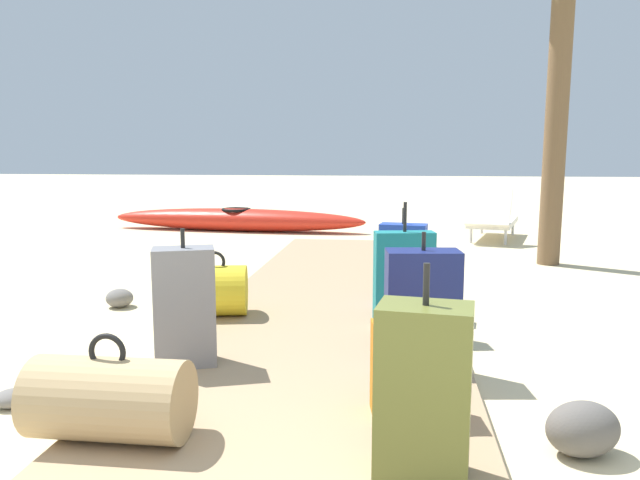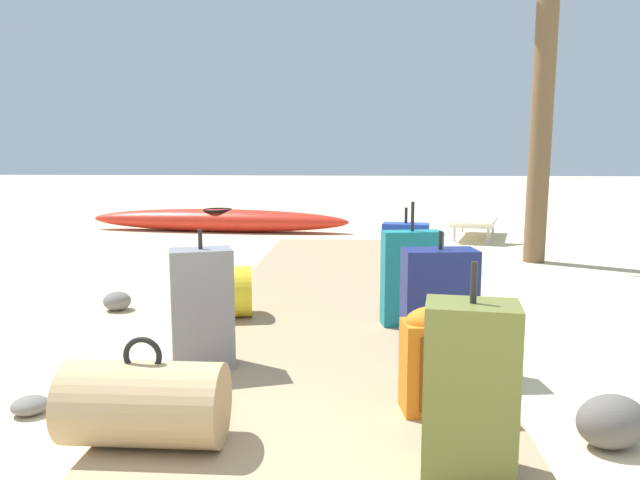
% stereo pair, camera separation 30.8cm
% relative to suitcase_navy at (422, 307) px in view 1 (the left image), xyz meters
% --- Properties ---
extents(ground_plane, '(60.00, 60.00, 0.00)m').
position_rel_suitcase_navy_xyz_m(ground_plane, '(-0.65, 0.57, -0.41)').
color(ground_plane, beige).
extents(boardwalk, '(1.86, 7.35, 0.08)m').
position_rel_suitcase_navy_xyz_m(boardwalk, '(-0.65, 1.30, -0.37)').
color(boardwalk, tan).
rests_on(boardwalk, ground).
extents(suitcase_navy, '(0.44, 0.27, 0.77)m').
position_rel_suitcase_navy_xyz_m(suitcase_navy, '(0.00, 0.00, 0.00)').
color(suitcase_navy, navy).
rests_on(suitcase_navy, boardwalk).
extents(suitcase_olive, '(0.37, 0.28, 0.82)m').
position_rel_suitcase_navy_xyz_m(suitcase_olive, '(-0.05, -1.28, 0.00)').
color(suitcase_olive, olive).
rests_on(suitcase_olive, boardwalk).
extents(suitcase_blue, '(0.39, 0.24, 0.79)m').
position_rel_suitcase_navy_xyz_m(suitcase_blue, '(-0.10, 1.32, -0.00)').
color(suitcase_blue, '#2847B7').
rests_on(suitcase_blue, boardwalk).
extents(suitcase_teal, '(0.44, 0.23, 0.88)m').
position_rel_suitcase_navy_xyz_m(suitcase_teal, '(-0.10, 0.76, 0.00)').
color(suitcase_teal, '#197A7F').
rests_on(suitcase_teal, boardwalk).
extents(backpack_orange, '(0.32, 0.25, 0.51)m').
position_rel_suitcase_navy_xyz_m(backpack_orange, '(-0.11, -0.72, -0.06)').
color(backpack_orange, orange).
rests_on(backpack_orange, boardwalk).
extents(duffel_bag_yellow, '(0.53, 0.46, 0.49)m').
position_rel_suitcase_navy_xyz_m(duffel_bag_yellow, '(-1.50, 0.87, -0.14)').
color(duffel_bag_yellow, gold).
rests_on(duffel_bag_yellow, boardwalk).
extents(suitcase_grey, '(0.39, 0.31, 0.79)m').
position_rel_suitcase_navy_xyz_m(suitcase_grey, '(-1.35, -0.20, 0.01)').
color(suitcase_grey, slate).
rests_on(suitcase_grey, boardwalk).
extents(duffel_bag_tan, '(0.67, 0.36, 0.47)m').
position_rel_suitcase_navy_xyz_m(duffel_bag_tan, '(-1.36, -1.13, -0.15)').
color(duffel_bag_tan, tan).
rests_on(duffel_bag_tan, boardwalk).
extents(lounge_chair, '(0.98, 1.62, 0.81)m').
position_rel_suitcase_navy_xyz_m(lounge_chair, '(1.26, 5.77, -0.08)').
color(lounge_chair, white).
rests_on(lounge_chair, ground).
extents(kayak, '(4.39, 0.97, 0.38)m').
position_rel_suitcase_navy_xyz_m(kayak, '(-2.79, 6.37, -0.22)').
color(kayak, red).
rests_on(kayak, ground).
extents(rock_right_far, '(0.39, 0.34, 0.24)m').
position_rel_suitcase_navy_xyz_m(rock_right_far, '(0.65, -0.88, -0.29)').
color(rock_right_far, '#5B5651').
rests_on(rock_right_far, ground).
extents(rock_left_mid, '(0.31, 0.31, 0.16)m').
position_rel_suitcase_navy_xyz_m(rock_left_mid, '(-2.46, 1.30, -0.33)').
color(rock_left_mid, slate).
rests_on(rock_left_mid, ground).
extents(rock_left_far, '(0.24, 0.23, 0.09)m').
position_rel_suitcase_navy_xyz_m(rock_left_far, '(-2.10, -0.71, -0.37)').
color(rock_left_far, slate).
rests_on(rock_left_far, ground).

